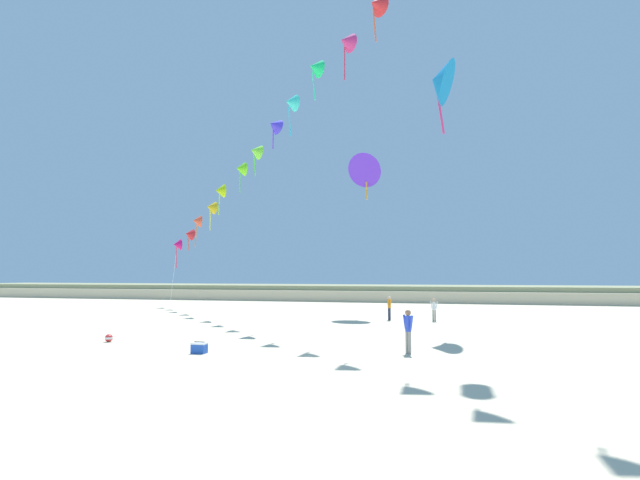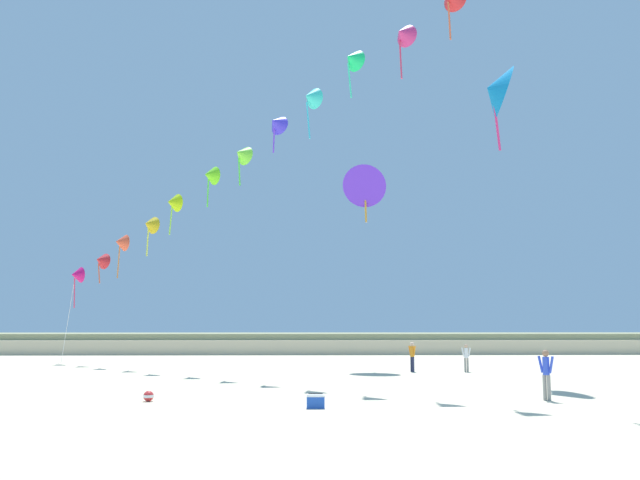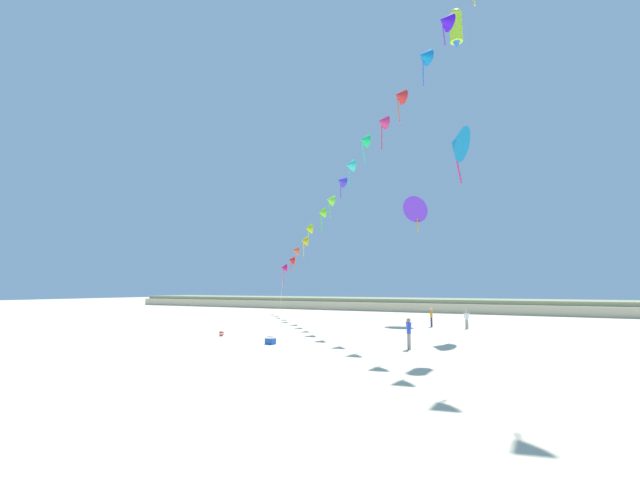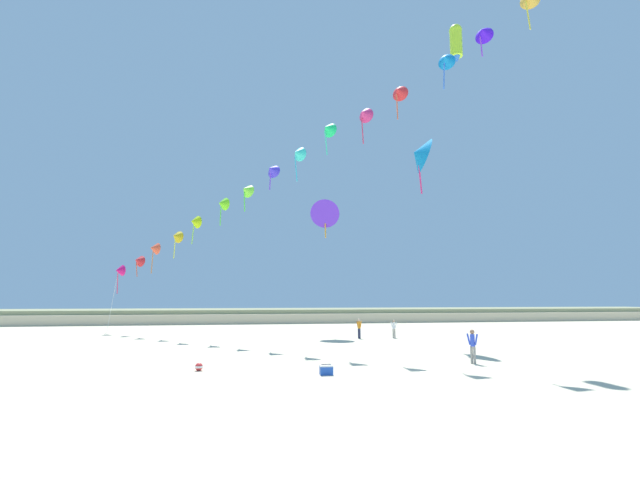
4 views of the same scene
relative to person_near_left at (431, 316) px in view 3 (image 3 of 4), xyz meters
name	(u,v)px [view 3 (image 3 of 4)]	position (x,y,z in m)	size (l,w,h in m)	color
ground_plane	(293,351)	(-2.88, -18.02, -0.95)	(240.00, 240.00, 0.00)	beige
dune_ridge	(459,305)	(-2.88, 27.05, -0.06)	(120.00, 12.40, 1.79)	beige
person_near_left	(431,316)	(0.00, 0.00, 0.00)	(0.39, 0.52, 1.64)	#282D4C
person_near_right	(467,318)	(3.00, -0.11, -0.07)	(0.54, 0.21, 1.52)	gray
person_mid_center	(409,331)	(2.40, -14.31, 0.06)	(0.48, 0.50, 1.74)	gray
kite_banner_string	(346,174)	(-6.60, -3.37, 12.85)	(32.68, 27.63, 22.39)	#CF146B
large_kite_low_lead	(456,27)	(4.74, -9.65, 20.15)	(1.17, 1.17, 2.79)	#B2ED2C
large_kite_mid_trail	(457,144)	(3.67, -5.11, 13.49)	(2.09, 2.98, 4.57)	#1087CD
large_kite_high_solo	(417,208)	(-2.16, 4.05, 10.50)	(3.19, 2.63, 3.89)	#5E2CD9
beach_cooler	(270,341)	(-5.67, -16.24, -0.73)	(0.58, 0.41, 0.46)	blue
beach_ball	(221,333)	(-11.37, -14.25, -0.77)	(0.36, 0.36, 0.36)	red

